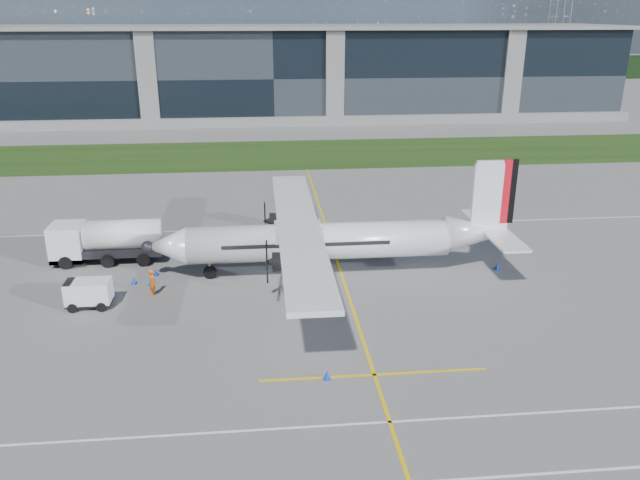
{
  "coord_description": "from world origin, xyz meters",
  "views": [
    {
      "loc": [
        -2.55,
        -33.71,
        17.86
      ],
      "look_at": [
        1.44,
        7.3,
        2.7
      ],
      "focal_mm": 35.0,
      "sensor_mm": 36.0,
      "label": 1
    }
  ],
  "objects": [
    {
      "name": "safety_cone_nose_stbd",
      "position": [
        -10.32,
        8.43,
        0.25
      ],
      "size": [
        0.36,
        0.36,
        0.5
      ],
      "primitive_type": "cone",
      "color": "#0B33CB",
      "rests_on": "ground"
    },
    {
      "name": "grass_strip",
      "position": [
        0.0,
        48.0,
        0.02
      ],
      "size": [
        400.0,
        18.0,
        0.04
      ],
      "primitive_type": "cube",
      "color": "#1C360E",
      "rests_on": "ground"
    },
    {
      "name": "ground",
      "position": [
        0.0,
        40.0,
        0.0
      ],
      "size": [
        400.0,
        400.0,
        0.0
      ],
      "primitive_type": "plane",
      "color": "#5E5C59",
      "rests_on": "ground"
    },
    {
      "name": "fuel_tanker_truck",
      "position": [
        -14.81,
        11.55,
        1.62
      ],
      "size": [
        8.62,
        2.8,
        3.23
      ],
      "primitive_type": null,
      "color": "white",
      "rests_on": "ground"
    },
    {
      "name": "safety_cone_nose_port",
      "position": [
        -10.39,
        6.73,
        0.25
      ],
      "size": [
        0.36,
        0.36,
        0.5
      ],
      "primitive_type": "cone",
      "color": "#0B33CB",
      "rests_on": "ground"
    },
    {
      "name": "safety_cone_stbdwing",
      "position": [
        0.09,
        20.55,
        0.25
      ],
      "size": [
        0.36,
        0.36,
        0.5
      ],
      "primitive_type": "cone",
      "color": "#0B33CB",
      "rests_on": "ground"
    },
    {
      "name": "yellow_taxiway_centerline",
      "position": [
        3.0,
        10.0,
        0.01
      ],
      "size": [
        0.2,
        70.0,
        0.01
      ],
      "primitive_type": "cube",
      "color": "yellow",
      "rests_on": "ground"
    },
    {
      "name": "ground_crew_person",
      "position": [
        -9.96,
        5.1,
        1.04
      ],
      "size": [
        0.71,
        0.92,
        2.08
      ],
      "primitive_type": "imported",
      "rotation": [
        0.0,
        0.0,
        1.7
      ],
      "color": "#F25907",
      "rests_on": "ground"
    },
    {
      "name": "terminal_building",
      "position": [
        0.0,
        80.0,
        7.5
      ],
      "size": [
        120.0,
        20.0,
        15.0
      ],
      "primitive_type": "cube",
      "color": "black",
      "rests_on": "ground"
    },
    {
      "name": "safety_cone_tail",
      "position": [
        14.55,
        7.18,
        0.25
      ],
      "size": [
        0.36,
        0.36,
        0.5
      ],
      "primitive_type": "cone",
      "color": "#0B33CB",
      "rests_on": "ground"
    },
    {
      "name": "safety_cone_fwd",
      "position": [
        -11.61,
        7.07,
        0.25
      ],
      "size": [
        0.36,
        0.36,
        0.5
      ],
      "primitive_type": "cone",
      "color": "#0B33CB",
      "rests_on": "ground"
    },
    {
      "name": "turboprop_aircraft",
      "position": [
        2.35,
        7.53,
        4.07
      ],
      "size": [
        26.19,
        27.16,
        8.15
      ],
      "primitive_type": null,
      "color": "white",
      "rests_on": "ground"
    },
    {
      "name": "pylon_east",
      "position": [
        85.0,
        150.0,
        15.0
      ],
      "size": [
        9.0,
        4.6,
        30.0
      ],
      "primitive_type": null,
      "color": "gray",
      "rests_on": "ground"
    },
    {
      "name": "safety_cone_portwing",
      "position": [
        0.49,
        -6.16,
        0.25
      ],
      "size": [
        0.36,
        0.36,
        0.5
      ],
      "primitive_type": "cone",
      "color": "#0B33CB",
      "rests_on": "ground"
    },
    {
      "name": "baggage_tug",
      "position": [
        -13.77,
        3.74,
        0.89
      ],
      "size": [
        2.96,
        1.77,
        1.77
      ],
      "primitive_type": null,
      "color": "white",
      "rests_on": "ground"
    },
    {
      "name": "tree_line",
      "position": [
        0.0,
        140.0,
        3.0
      ],
      "size": [
        400.0,
        6.0,
        6.0
      ],
      "primitive_type": "cube",
      "color": "black",
      "rests_on": "ground"
    }
  ]
}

